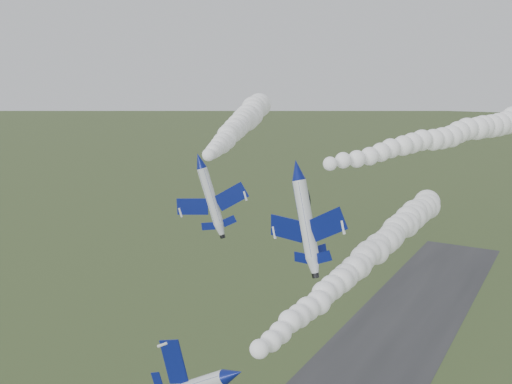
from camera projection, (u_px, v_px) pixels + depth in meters
jet_lead at (233, 375)px, 47.29m from camera, size 4.66×11.23×8.17m
smoke_trail_jet_lead at (372, 253)px, 76.19m from camera, size 6.37×63.48×4.52m
jet_pair_left at (199, 161)px, 73.61m from camera, size 9.46×11.34×3.65m
smoke_trail_jet_pair_left at (241, 123)px, 107.93m from camera, size 28.98×64.37×5.72m
jet_pair_right at (297, 170)px, 67.33m from camera, size 11.71×14.05×4.29m
smoke_trail_jet_pair_right at (472, 130)px, 93.53m from camera, size 25.67×72.71×5.00m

